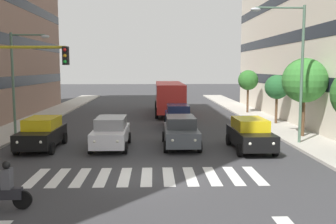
# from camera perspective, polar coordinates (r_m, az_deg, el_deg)

# --- Properties ---
(ground_plane) EXTENTS (180.00, 180.00, 0.00)m
(ground_plane) POSITION_cam_1_polar(r_m,az_deg,el_deg) (15.93, -3.20, -9.62)
(ground_plane) COLOR #38383A
(crosswalk_markings) EXTENTS (9.45, 2.80, 0.01)m
(crosswalk_markings) POSITION_cam_1_polar(r_m,az_deg,el_deg) (15.93, -3.20, -9.61)
(crosswalk_markings) COLOR silver
(crosswalk_markings) RESTS_ON ground_plane
(car_0) EXTENTS (2.02, 4.44, 1.72)m
(car_0) POSITION_cam_1_polar(r_m,az_deg,el_deg) (21.15, 12.20, -3.24)
(car_0) COLOR black
(car_0) RESTS_ON ground_plane
(car_1) EXTENTS (2.02, 4.44, 1.72)m
(car_1) POSITION_cam_1_polar(r_m,az_deg,el_deg) (21.55, 1.91, -2.91)
(car_1) COLOR #474C51
(car_1) RESTS_ON ground_plane
(car_2) EXTENTS (2.02, 4.44, 1.72)m
(car_2) POSITION_cam_1_polar(r_m,az_deg,el_deg) (21.47, -8.53, -3.01)
(car_2) COLOR silver
(car_2) RESTS_ON ground_plane
(car_3) EXTENTS (2.02, 4.44, 1.72)m
(car_3) POSITION_cam_1_polar(r_m,az_deg,el_deg) (22.18, -18.34, -2.97)
(car_3) COLOR black
(car_3) RESTS_ON ground_plane
(car_row2_0) EXTENTS (2.02, 4.44, 1.72)m
(car_row2_0) POSITION_cam_1_polar(r_m,az_deg,el_deg) (28.30, 1.52, -0.62)
(car_row2_0) COLOR navy
(car_row2_0) RESTS_ON ground_plane
(bus_behind_traffic) EXTENTS (2.78, 10.50, 3.00)m
(bus_behind_traffic) POSITION_cam_1_polar(r_m,az_deg,el_deg) (37.02, 0.19, 2.61)
(bus_behind_traffic) COLOR red
(bus_behind_traffic) RESTS_ON ground_plane
(motorcycle_with_rider) EXTENTS (1.70, 0.36, 1.57)m
(motorcycle_with_rider) POSITION_cam_1_polar(r_m,az_deg,el_deg) (13.26, -23.16, -10.62)
(motorcycle_with_rider) COLOR black
(motorcycle_with_rider) RESTS_ON ground_plane
(street_lamp_left) EXTENTS (3.12, 0.28, 7.79)m
(street_lamp_left) POSITION_cam_1_polar(r_m,az_deg,el_deg) (22.91, 18.33, 7.37)
(street_lamp_left) COLOR #4C6B56
(street_lamp_left) RESTS_ON sidewalk_left
(street_lamp_right) EXTENTS (2.51, 0.28, 6.54)m
(street_lamp_right) POSITION_cam_1_polar(r_m,az_deg,el_deg) (26.37, -21.38, 5.52)
(street_lamp_right) COLOR #4C6B56
(street_lamp_right) RESTS_ON sidewalk_right
(street_tree_1) EXTENTS (2.79, 2.79, 4.92)m
(street_tree_1) POSITION_cam_1_polar(r_m,az_deg,el_deg) (25.35, 19.77, 4.45)
(street_tree_1) COLOR #513823
(street_tree_1) RESTS_ON sidewalk_left
(street_tree_2) EXTENTS (1.88, 1.88, 3.77)m
(street_tree_2) POSITION_cam_1_polar(r_m,az_deg,el_deg) (30.71, 15.99, 3.57)
(street_tree_2) COLOR #513823
(street_tree_2) RESTS_ON sidewalk_left
(street_tree_3) EXTENTS (1.92, 1.92, 4.09)m
(street_tree_3) POSITION_cam_1_polar(r_m,az_deg,el_deg) (37.60, 11.90, 4.66)
(street_tree_3) COLOR #513823
(street_tree_3) RESTS_ON sidewalk_left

